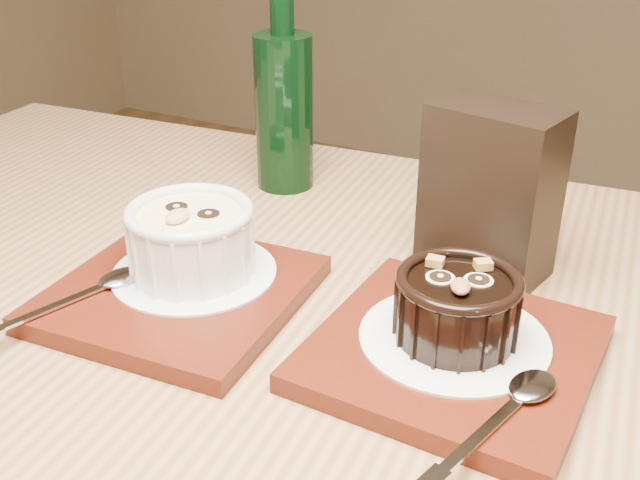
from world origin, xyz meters
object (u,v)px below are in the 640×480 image
(ramekin_white, at_px, (191,237))
(condiment_stand, at_px, (490,192))
(table, at_px, (307,460))
(ramekin_dark, at_px, (457,304))
(green_bottle, at_px, (284,106))
(tray_left, at_px, (179,293))
(tray_right, at_px, (453,353))

(ramekin_white, distance_m, condiment_stand, 0.24)
(table, xyz_separation_m, ramekin_white, (-0.12, 0.04, 0.14))
(table, distance_m, ramekin_white, 0.19)
(ramekin_dark, distance_m, green_bottle, 0.33)
(tray_left, distance_m, ramekin_dark, 0.22)
(table, xyz_separation_m, green_bottle, (-0.17, 0.26, 0.18))
(condiment_stand, bearing_deg, green_bottle, 161.53)
(tray_left, bearing_deg, condiment_stand, 40.07)
(ramekin_dark, bearing_deg, table, -169.78)
(condiment_stand, xyz_separation_m, green_bottle, (-0.24, 0.08, 0.02))
(condiment_stand, bearing_deg, tray_right, -81.39)
(tray_left, distance_m, green_bottle, 0.26)
(table, distance_m, condiment_stand, 0.25)
(table, relative_size, tray_left, 7.01)
(green_bottle, bearing_deg, ramekin_white, -78.47)
(ramekin_white, relative_size, green_bottle, 0.45)
(ramekin_white, height_order, condiment_stand, condiment_stand)
(table, relative_size, ramekin_dark, 14.93)
(ramekin_dark, height_order, green_bottle, green_bottle)
(tray_right, xyz_separation_m, green_bottle, (-0.26, 0.22, 0.08))
(tray_right, relative_size, condiment_stand, 1.29)
(table, relative_size, tray_right, 7.01)
(condiment_stand, relative_size, green_bottle, 0.64)
(tray_left, height_order, tray_right, same)
(ramekin_white, bearing_deg, ramekin_dark, 0.40)
(tray_right, xyz_separation_m, ramekin_dark, (-0.00, 0.01, 0.04))
(condiment_stand, height_order, green_bottle, green_bottle)
(ramekin_white, xyz_separation_m, green_bottle, (-0.04, 0.22, 0.04))
(ramekin_dark, bearing_deg, condiment_stand, 78.14)
(table, relative_size, green_bottle, 5.74)
(tray_left, bearing_deg, table, -9.50)
(ramekin_white, xyz_separation_m, ramekin_dark, (0.21, 0.01, -0.00))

